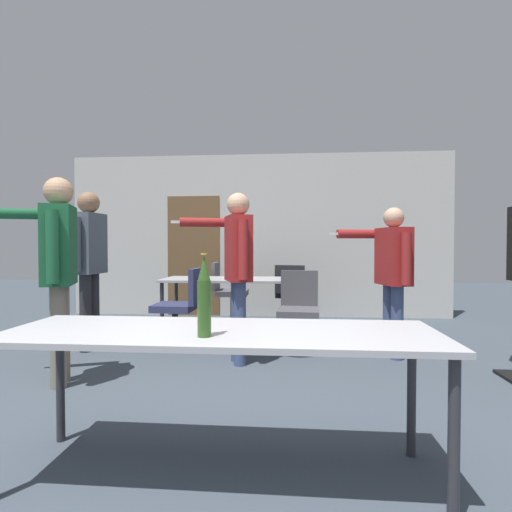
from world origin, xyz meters
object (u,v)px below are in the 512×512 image
object	(u,v)px
beer_bottle	(204,297)
drink_cup	(244,274)
person_near_casual	(88,254)
person_center_tall	(392,267)
person_far_watching	(237,259)
office_chair_near_pushed	(299,314)
person_left_plaid	(57,258)
office_chair_far_left	(292,297)
office_chair_far_right	(227,295)
office_chair_side_rolled	(181,310)

from	to	relation	value
beer_bottle	drink_cup	xyz separation A→B (m)	(-0.21, 3.52, -0.13)
person_near_casual	person_center_tall	size ratio (longest dim) A/B	1.13
person_far_watching	drink_cup	bearing A→B (deg)	-15.17
office_chair_near_pushed	person_left_plaid	bearing A→B (deg)	36.67
office_chair_far_left	office_chair_near_pushed	size ratio (longest dim) A/B	1.01
office_chair_far_left	beer_bottle	xyz separation A→B (m)	(-0.45, -4.21, 0.53)
office_chair_far_left	office_chair_near_pushed	world-z (taller)	office_chair_far_left
person_center_tall	office_chair_far_left	distance (m)	2.08
person_far_watching	beer_bottle	bearing A→B (deg)	164.88
person_far_watching	drink_cup	world-z (taller)	person_far_watching
person_near_casual	person_center_tall	xyz separation A→B (m)	(3.39, -0.03, -0.14)
person_far_watching	drink_cup	size ratio (longest dim) A/B	14.83
person_near_casual	person_center_tall	distance (m)	3.40
person_near_casual	office_chair_far_left	distance (m)	2.96
person_left_plaid	office_chair_near_pushed	xyz separation A→B (m)	(2.08, 1.34, -0.67)
office_chair_far_right	office_chair_far_left	bearing A→B (deg)	93.38
office_chair_far_left	beer_bottle	world-z (taller)	beer_bottle
person_far_watching	person_center_tall	xyz separation A→B (m)	(1.62, 0.35, -0.09)
person_center_tall	beer_bottle	world-z (taller)	person_center_tall
person_left_plaid	beer_bottle	bearing A→B (deg)	-151.46
person_left_plaid	office_chair_side_rolled	size ratio (longest dim) A/B	1.91
person_far_watching	person_near_casual	world-z (taller)	person_near_casual
office_chair_near_pushed	office_chair_far_left	bearing A→B (deg)	-83.69
person_near_casual	office_chair_side_rolled	distance (m)	1.24
office_chair_near_pushed	drink_cup	bearing A→B (deg)	-43.75
beer_bottle	office_chair_side_rolled	bearing A→B (deg)	107.67
person_far_watching	person_left_plaid	distance (m)	1.63
person_left_plaid	drink_cup	bearing A→B (deg)	-52.52
person_far_watching	office_chair_near_pushed	world-z (taller)	person_far_watching
office_chair_far_right	person_center_tall	bearing A→B (deg)	50.52
person_left_plaid	beer_bottle	distance (m)	2.10
beer_bottle	office_chair_far_left	bearing A→B (deg)	83.94
office_chair_side_rolled	person_far_watching	bearing A→B (deg)	-126.80
person_center_tall	beer_bottle	distance (m)	2.91
beer_bottle	person_near_casual	bearing A→B (deg)	126.82
person_center_tall	beer_bottle	bearing A→B (deg)	135.29
office_chair_far_right	office_chair_side_rolled	bearing A→B (deg)	-14.26
person_near_casual	drink_cup	size ratio (longest dim) A/B	15.52
drink_cup	office_chair_far_left	bearing A→B (deg)	46.40
person_far_watching	office_chair_far_left	xyz separation A→B (m)	(0.57, 2.06, -0.64)
person_left_plaid	office_chair_far_right	xyz separation A→B (m)	(1.03, 2.75, -0.64)
person_left_plaid	beer_bottle	xyz separation A→B (m)	(1.57, -1.39, -0.14)
person_left_plaid	person_center_tall	world-z (taller)	person_left_plaid
person_near_casual	beer_bottle	distance (m)	3.17
office_chair_far_left	office_chair_far_right	bearing A→B (deg)	-164.16
drink_cup	person_near_casual	bearing A→B (deg)	-149.78
office_chair_side_rolled	office_chair_near_pushed	size ratio (longest dim) A/B	1.03
office_chair_far_right	office_chair_near_pushed	world-z (taller)	office_chair_far_right
person_near_casual	drink_cup	distance (m)	1.98
person_far_watching	office_chair_side_rolled	distance (m)	1.14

